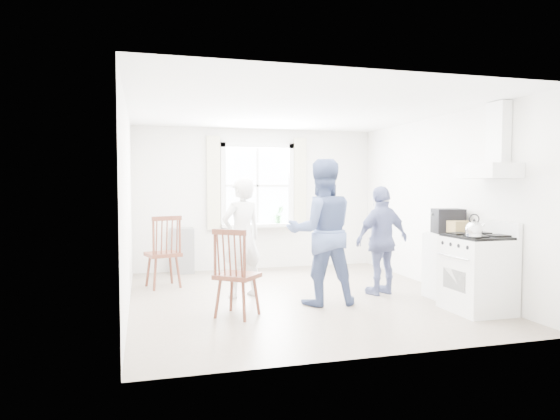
% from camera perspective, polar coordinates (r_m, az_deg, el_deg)
% --- Properties ---
extents(room_shell, '(4.62, 5.12, 2.64)m').
position_cam_1_polar(room_shell, '(6.91, 1.98, 0.66)').
color(room_shell, gray).
rests_on(room_shell, ground).
extents(window_assembly, '(1.88, 0.24, 1.70)m').
position_cam_1_polar(window_assembly, '(9.26, -2.57, 2.26)').
color(window_assembly, white).
rests_on(window_assembly, room_shell).
extents(range_hood, '(0.45, 0.76, 0.94)m').
position_cam_1_polar(range_hood, '(6.68, 22.97, 5.49)').
color(range_hood, white).
rests_on(range_hood, room_shell).
extents(shelf_unit, '(0.40, 0.30, 0.80)m').
position_cam_1_polar(shelf_unit, '(9.02, -11.11, -4.59)').
color(shelf_unit, gray).
rests_on(shelf_unit, ground).
extents(gas_stove, '(0.68, 0.76, 1.12)m').
position_cam_1_polar(gas_stove, '(6.67, 21.63, -6.70)').
color(gas_stove, white).
rests_on(gas_stove, ground).
extents(kettle, '(0.20, 0.20, 0.28)m').
position_cam_1_polar(kettle, '(6.27, 21.29, -2.12)').
color(kettle, silver).
rests_on(kettle, gas_stove).
extents(low_cabinet, '(0.50, 0.55, 0.90)m').
position_cam_1_polar(low_cabinet, '(7.27, 18.72, -6.12)').
color(low_cabinet, white).
rests_on(low_cabinet, ground).
extents(stereo_stack, '(0.45, 0.42, 0.34)m').
position_cam_1_polar(stereo_stack, '(7.26, 18.65, -1.20)').
color(stereo_stack, black).
rests_on(stereo_stack, low_cabinet).
extents(cardboard_box, '(0.30, 0.22, 0.19)m').
position_cam_1_polar(cardboard_box, '(7.10, 19.83, -1.92)').
color(cardboard_box, '#9E834C').
rests_on(cardboard_box, low_cabinet).
extents(windsor_chair_a, '(0.58, 0.57, 1.11)m').
position_cam_1_polar(windsor_chair_a, '(7.72, -12.97, -3.79)').
color(windsor_chair_a, '#4E2519').
rests_on(windsor_chair_a, ground).
extents(windsor_chair_b, '(0.62, 0.62, 1.07)m').
position_cam_1_polar(windsor_chair_b, '(5.88, -5.45, -6.11)').
color(windsor_chair_b, '#4E2519').
rests_on(windsor_chair_b, ground).
extents(person_left, '(0.79, 0.79, 1.67)m').
position_cam_1_polar(person_left, '(6.99, -4.39, -3.15)').
color(person_left, white).
rests_on(person_left, ground).
extents(person_mid, '(1.00, 1.00, 1.91)m').
position_cam_1_polar(person_mid, '(6.55, 4.76, -2.51)').
color(person_mid, '#495A88').
rests_on(person_mid, ground).
extents(person_right, '(1.11, 1.11, 1.55)m').
position_cam_1_polar(person_right, '(7.28, 11.59, -3.41)').
color(person_right, navy).
rests_on(person_right, ground).
extents(potted_plant, '(0.19, 0.19, 0.32)m').
position_cam_1_polar(potted_plant, '(9.29, -0.13, -0.53)').
color(potted_plant, '#377D3A').
rests_on(potted_plant, window_assembly).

